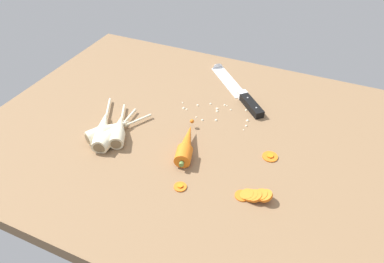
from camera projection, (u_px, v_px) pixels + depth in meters
ground_plane at (195, 137)px, 100.01cm from camera, size 120.00×90.00×4.00cm
chefs_knife at (234, 86)px, 115.61cm from camera, size 26.48×27.37×4.18cm
whole_carrot at (186, 145)px, 91.32cm from camera, size 7.74×17.90×4.20cm
parsnip_front at (113, 133)px, 95.02cm from camera, size 4.53×19.53×4.00cm
parsnip_mid_left at (103, 129)px, 96.41cm from camera, size 12.93×22.13×4.00cm
parsnip_mid_right at (109, 130)px, 96.17cm from camera, size 11.79×18.51×4.00cm
parsnip_back at (119, 130)px, 96.26cm from camera, size 10.40×18.03×4.00cm
carrot_slice_stack at (254, 195)px, 79.67cm from camera, size 8.52×4.40×3.11cm
carrot_slice_stray_near at (180, 186)px, 82.57cm from camera, size 3.09×3.09×0.70cm
carrot_slice_stray_mid at (270, 156)px, 90.46cm from camera, size 4.01×4.01×0.70cm
mince_crumbs at (219, 112)px, 105.23cm from camera, size 22.34×10.70×0.88cm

